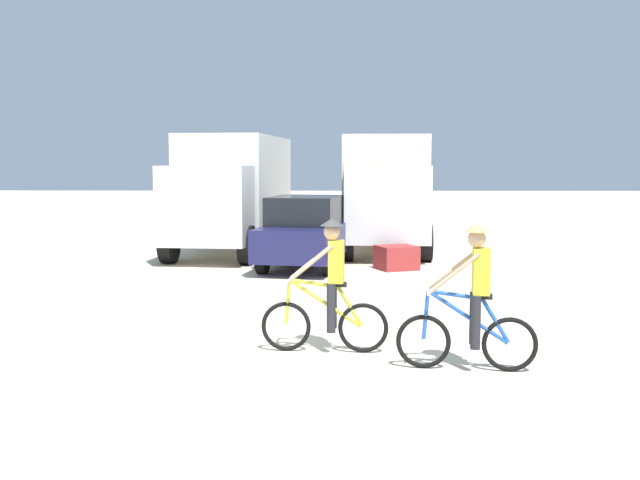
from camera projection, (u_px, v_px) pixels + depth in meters
The scene contains 7 objects.
ground_plane at pixel (281, 354), 9.72m from camera, with size 120.00×120.00×0.00m, color beige.
box_truck_white_box at pixel (232, 187), 20.98m from camera, with size 3.02×6.95×3.35m.
box_truck_cream_rv at pixel (384, 187), 21.55m from camera, with size 2.64×6.84×3.35m.
sedan_parked at pixel (307, 232), 17.83m from camera, with size 2.48×4.45×1.76m.
cyclist_orange_shirt at pixel (329, 290), 9.76m from camera, with size 1.73×0.52×1.82m.
cyclist_cowboy_hat at pixel (472, 303), 8.89m from camera, with size 1.72×0.52×1.82m.
supply_crate at pixel (397, 258), 17.53m from camera, with size 0.78×0.89×0.57m, color #9E2D2D.
Camera 1 is at (0.69, -9.50, 2.54)m, focal length 40.69 mm.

